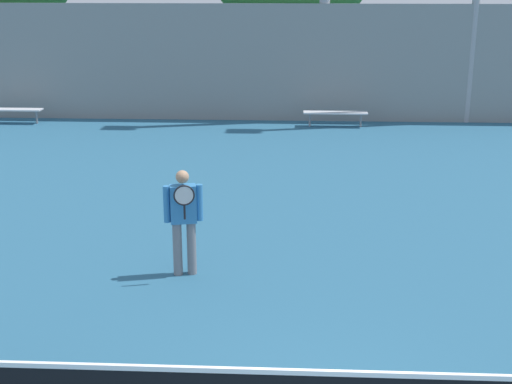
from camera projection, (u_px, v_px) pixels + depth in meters
name	position (u px, v px, depth m)	size (l,w,h in m)	color
tennis_player	(184.00, 216.00, 10.70)	(0.58, 0.46, 1.66)	slate
bench_courtside_near	(14.00, 110.00, 21.85)	(1.74, 0.40, 0.45)	silver
bench_courtside_far	(335.00, 113.00, 21.37)	(1.92, 0.40, 0.45)	silver
back_fence	(308.00, 63.00, 21.84)	(27.34, 0.06, 3.56)	gray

